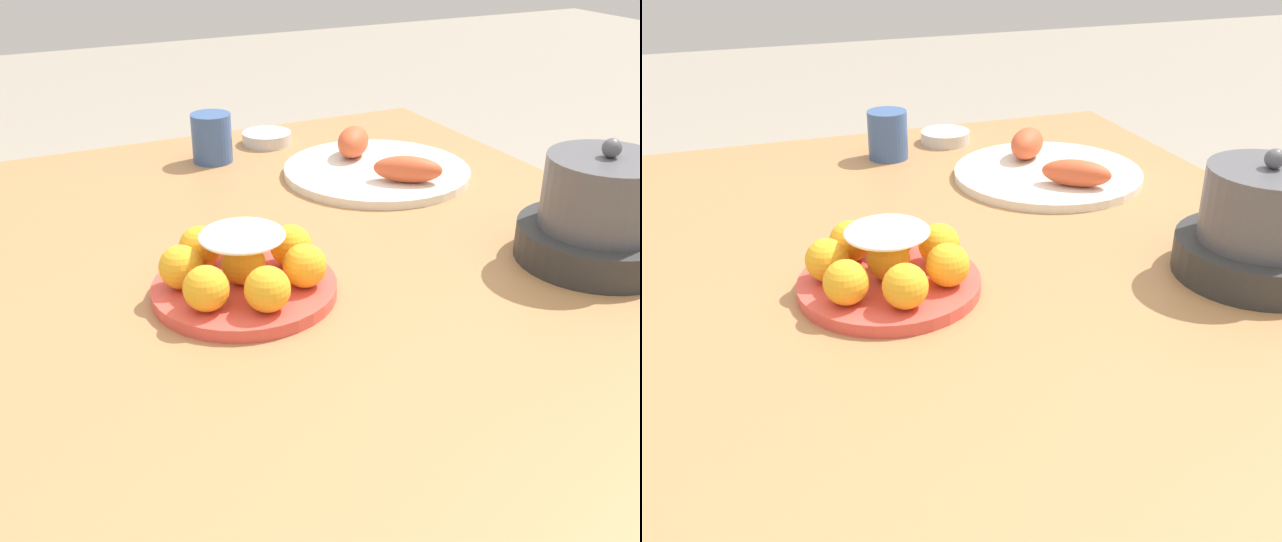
% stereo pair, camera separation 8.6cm
% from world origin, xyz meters
% --- Properties ---
extents(dining_table, '(1.51, 0.95, 0.77)m').
position_xyz_m(dining_table, '(0.00, 0.00, 0.67)').
color(dining_table, '#A87547').
rests_on(dining_table, ground_plane).
extents(cake_plate, '(0.22, 0.22, 0.09)m').
position_xyz_m(cake_plate, '(-0.11, -0.15, 0.80)').
color(cake_plate, '#E04C42').
rests_on(cake_plate, dining_table).
extents(sauce_bowl, '(0.09, 0.09, 0.02)m').
position_xyz_m(sauce_bowl, '(-0.64, 0.10, 0.78)').
color(sauce_bowl, beige).
rests_on(sauce_bowl, dining_table).
extents(seafood_platter, '(0.31, 0.31, 0.07)m').
position_xyz_m(seafood_platter, '(-0.40, 0.20, 0.78)').
color(seafood_platter, silver).
rests_on(seafood_platter, dining_table).
extents(cup_far, '(0.07, 0.07, 0.08)m').
position_xyz_m(cup_far, '(-0.59, -0.02, 0.81)').
color(cup_far, '#38568E').
rests_on(cup_far, dining_table).
extents(warming_pot, '(0.20, 0.20, 0.16)m').
position_xyz_m(warming_pot, '(-0.00, 0.30, 0.83)').
color(warming_pot, '#2D2D2D').
rests_on(warming_pot, dining_table).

